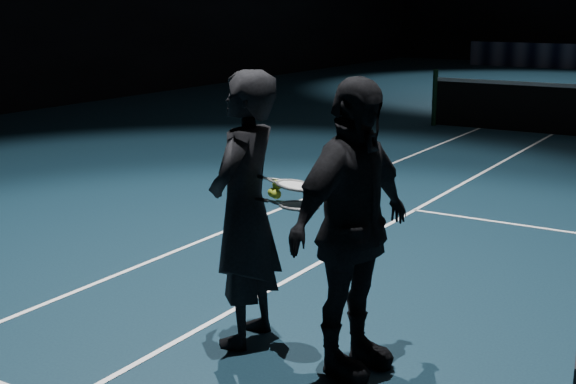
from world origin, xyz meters
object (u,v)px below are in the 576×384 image
at_px(tennis_balls, 275,191).
at_px(racket_lower, 299,206).
at_px(racket_upper, 296,186).
at_px(player_b, 352,228).
at_px(player_a, 245,210).

bearing_deg(tennis_balls, racket_lower, -3.16).
distance_m(racket_upper, tennis_balls, 0.16).
bearing_deg(player_b, racket_lower, 98.43).
bearing_deg(racket_lower, player_a, -180.00).
relative_size(racket_lower, tennis_balls, 5.67).
bearing_deg(player_b, racket_upper, 93.35).
height_order(racket_lower, racket_upper, racket_upper).
bearing_deg(tennis_balls, player_a, 179.43).
distance_m(player_a, racket_lower, 0.46).
height_order(racket_lower, tennis_balls, tennis_balls).
xyz_separation_m(racket_upper, tennis_balls, (-0.15, -0.03, -0.05)).
distance_m(player_a, racket_upper, 0.46).
relative_size(player_a, player_b, 1.00).
distance_m(player_a, player_b, 0.85).
distance_m(racket_lower, racket_upper, 0.14).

